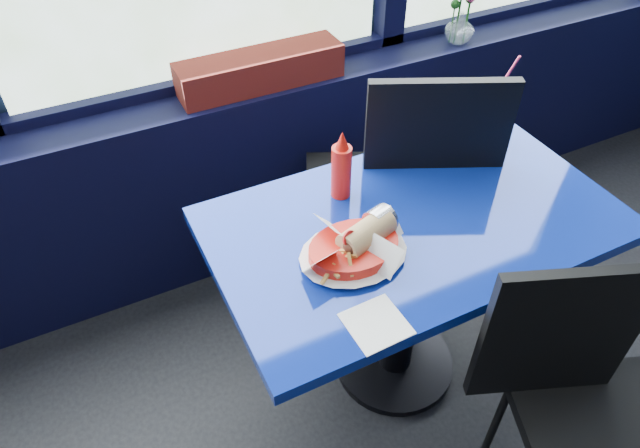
{
  "coord_description": "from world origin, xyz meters",
  "views": [
    {
      "loc": [
        -0.5,
        1.02,
        1.87
      ],
      "look_at": [
        -0.02,
        1.98,
        0.88
      ],
      "focal_mm": 32.0,
      "sensor_mm": 36.0,
      "label": 1
    }
  ],
  "objects_px": {
    "flower_vase": "(460,24)",
    "food_basket": "(355,247)",
    "near_table": "(409,261)",
    "ketchup_bottle": "(341,168)",
    "chair_near_back": "(394,183)",
    "soda_cup": "(490,120)",
    "chair_near_front": "(584,399)",
    "planter_box": "(261,70)"
  },
  "relations": [
    {
      "from": "near_table",
      "to": "flower_vase",
      "type": "relative_size",
      "value": 4.74
    },
    {
      "from": "soda_cup",
      "to": "chair_near_front",
      "type": "bearing_deg",
      "value": -108.9
    },
    {
      "from": "food_basket",
      "to": "chair_near_front",
      "type": "bearing_deg",
      "value": -46.29
    },
    {
      "from": "planter_box",
      "to": "ketchup_bottle",
      "type": "xyz_separation_m",
      "value": [
        -0.01,
        -0.65,
        -0.01
      ]
    },
    {
      "from": "ketchup_bottle",
      "to": "flower_vase",
      "type": "bearing_deg",
      "value": 34.89
    },
    {
      "from": "chair_near_front",
      "to": "chair_near_back",
      "type": "relative_size",
      "value": 0.89
    },
    {
      "from": "near_table",
      "to": "food_basket",
      "type": "height_order",
      "value": "food_basket"
    },
    {
      "from": "food_basket",
      "to": "near_table",
      "type": "bearing_deg",
      "value": 20.65
    },
    {
      "from": "near_table",
      "to": "chair_near_back",
      "type": "xyz_separation_m",
      "value": [
        0.14,
        0.32,
        0.04
      ]
    },
    {
      "from": "chair_near_back",
      "to": "ketchup_bottle",
      "type": "distance_m",
      "value": 0.39
    },
    {
      "from": "soda_cup",
      "to": "flower_vase",
      "type": "bearing_deg",
      "value": 62.5
    },
    {
      "from": "near_table",
      "to": "chair_near_front",
      "type": "distance_m",
      "value": 0.61
    },
    {
      "from": "planter_box",
      "to": "soda_cup",
      "type": "distance_m",
      "value": 0.84
    },
    {
      "from": "flower_vase",
      "to": "food_basket",
      "type": "distance_m",
      "value": 1.31
    },
    {
      "from": "chair_near_front",
      "to": "ketchup_bottle",
      "type": "relative_size",
      "value": 4.12
    },
    {
      "from": "flower_vase",
      "to": "food_basket",
      "type": "xyz_separation_m",
      "value": [
        -0.98,
        -0.87,
        -0.09
      ]
    },
    {
      "from": "chair_near_back",
      "to": "soda_cup",
      "type": "height_order",
      "value": "soda_cup"
    },
    {
      "from": "near_table",
      "to": "food_basket",
      "type": "distance_m",
      "value": 0.32
    },
    {
      "from": "planter_box",
      "to": "ketchup_bottle",
      "type": "height_order",
      "value": "ketchup_bottle"
    },
    {
      "from": "planter_box",
      "to": "chair_near_front",
      "type": "bearing_deg",
      "value": -78.44
    },
    {
      "from": "planter_box",
      "to": "flower_vase",
      "type": "bearing_deg",
      "value": -1.99
    },
    {
      "from": "planter_box",
      "to": "ketchup_bottle",
      "type": "relative_size",
      "value": 2.75
    },
    {
      "from": "chair_near_back",
      "to": "food_basket",
      "type": "bearing_deg",
      "value": 69.92
    },
    {
      "from": "chair_near_front",
      "to": "flower_vase",
      "type": "height_order",
      "value": "flower_vase"
    },
    {
      "from": "planter_box",
      "to": "food_basket",
      "type": "distance_m",
      "value": 0.91
    },
    {
      "from": "flower_vase",
      "to": "food_basket",
      "type": "bearing_deg",
      "value": -138.32
    },
    {
      "from": "near_table",
      "to": "chair_near_back",
      "type": "relative_size",
      "value": 1.14
    },
    {
      "from": "chair_near_front",
      "to": "ketchup_bottle",
      "type": "height_order",
      "value": "ketchup_bottle"
    },
    {
      "from": "flower_vase",
      "to": "ketchup_bottle",
      "type": "relative_size",
      "value": 1.12
    },
    {
      "from": "chair_near_back",
      "to": "planter_box",
      "type": "xyz_separation_m",
      "value": [
        -0.27,
        0.53,
        0.26
      ]
    },
    {
      "from": "chair_near_front",
      "to": "flower_vase",
      "type": "bearing_deg",
      "value": 88.74
    },
    {
      "from": "ketchup_bottle",
      "to": "near_table",
      "type": "bearing_deg",
      "value": -53.55
    },
    {
      "from": "flower_vase",
      "to": "food_basket",
      "type": "height_order",
      "value": "flower_vase"
    },
    {
      "from": "food_basket",
      "to": "soda_cup",
      "type": "relative_size",
      "value": 0.9
    },
    {
      "from": "soda_cup",
      "to": "ketchup_bottle",
      "type": "bearing_deg",
      "value": -176.33
    },
    {
      "from": "food_basket",
      "to": "ketchup_bottle",
      "type": "height_order",
      "value": "ketchup_bottle"
    },
    {
      "from": "near_table",
      "to": "flower_vase",
      "type": "bearing_deg",
      "value": 47.7
    },
    {
      "from": "chair_near_front",
      "to": "planter_box",
      "type": "relative_size",
      "value": 1.5
    },
    {
      "from": "chair_near_back",
      "to": "soda_cup",
      "type": "relative_size",
      "value": 3.29
    },
    {
      "from": "chair_near_front",
      "to": "planter_box",
      "type": "distance_m",
      "value": 1.5
    },
    {
      "from": "near_table",
      "to": "ketchup_bottle",
      "type": "distance_m",
      "value": 0.37
    },
    {
      "from": "chair_near_back",
      "to": "flower_vase",
      "type": "relative_size",
      "value": 4.17
    }
  ]
}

